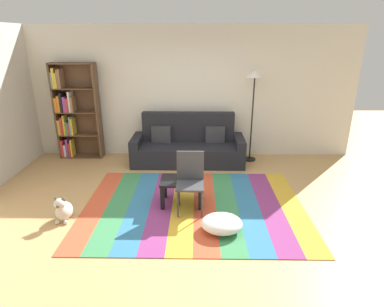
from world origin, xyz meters
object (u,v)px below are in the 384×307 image
at_px(bookshelf, 72,113).
at_px(coffee_table, 182,184).
at_px(standing_lamp, 254,86).
at_px(dog, 63,210).
at_px(folding_chair, 190,177).
at_px(couch, 188,147).
at_px(tv_remote, 188,181).
at_px(pouf, 222,224).

height_order(bookshelf, coffee_table, bookshelf).
bearing_deg(standing_lamp, coffee_table, -125.10).
distance_m(dog, folding_chair, 1.86).
relative_size(couch, tv_remote, 15.07).
relative_size(coffee_table, dog, 1.63).
xyz_separation_m(bookshelf, tv_remote, (2.48, -2.14, -0.54)).
height_order(coffee_table, dog, coffee_table).
xyz_separation_m(couch, folding_chair, (0.09, -1.94, 0.20)).
xyz_separation_m(coffee_table, tv_remote, (0.10, -0.08, 0.10)).
bearing_deg(couch, standing_lamp, 6.20).
xyz_separation_m(bookshelf, dog, (0.72, -2.56, -0.81)).
xyz_separation_m(standing_lamp, folding_chair, (-1.21, -2.08, -1.02)).
xyz_separation_m(couch, tv_remote, (0.05, -1.85, 0.09)).
bearing_deg(folding_chair, couch, 126.46).
xyz_separation_m(standing_lamp, tv_remote, (-1.25, -1.99, -1.13)).
bearing_deg(dog, couch, 53.18).
bearing_deg(standing_lamp, bookshelf, 177.77).
relative_size(tv_remote, folding_chair, 0.17).
bearing_deg(folding_chair, bookshelf, 172.38).
bearing_deg(folding_chair, coffee_table, 162.41).
bearing_deg(pouf, couch, 101.69).
relative_size(coffee_table, pouf, 1.17).
xyz_separation_m(tv_remote, folding_chair, (0.03, -0.08, 0.11)).
xyz_separation_m(couch, standing_lamp, (1.30, 0.14, 1.22)).
height_order(couch, coffee_table, couch).
bearing_deg(standing_lamp, tv_remote, -122.04).
relative_size(standing_lamp, tv_remote, 12.41).
distance_m(couch, pouf, 2.58).
height_order(bookshelf, dog, bookshelf).
bearing_deg(dog, folding_chair, 10.70).
bearing_deg(folding_chair, tv_remote, 145.50).
distance_m(dog, standing_lamp, 4.10).
relative_size(coffee_table, folding_chair, 0.72).
relative_size(pouf, standing_lamp, 0.30).
relative_size(pouf, folding_chair, 0.62).
distance_m(bookshelf, tv_remote, 3.32).
bearing_deg(folding_chair, dog, -135.41).
distance_m(standing_lamp, folding_chair, 2.61).
bearing_deg(coffee_table, bookshelf, 139.15).
relative_size(couch, dog, 5.69).
xyz_separation_m(pouf, tv_remote, (-0.47, 0.67, 0.31)).
relative_size(pouf, tv_remote, 3.70).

